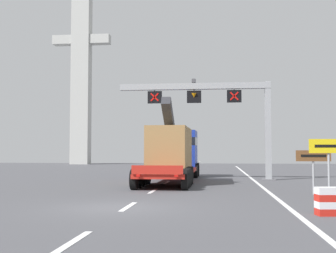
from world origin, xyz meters
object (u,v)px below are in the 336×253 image
crash_barrier_striped (332,201)px  bridge_pylon_distant (81,61)px  overhead_lane_gantry (215,102)px  heavy_haul_truck_red (174,152)px  tourist_info_sign_brown (313,161)px  exit_sign_yellow (329,153)px

crash_barrier_striped → bridge_pylon_distant: 58.73m
overhead_lane_gantry → crash_barrier_striped: overhead_lane_gantry is taller
crash_barrier_striped → bridge_pylon_distant: (-24.54, 51.04, 15.54)m
heavy_haul_truck_red → tourist_info_sign_brown: (7.49, -8.95, -0.38)m
overhead_lane_gantry → crash_barrier_striped: (3.73, -16.93, -5.14)m
exit_sign_yellow → tourist_info_sign_brown: 2.37m
tourist_info_sign_brown → bridge_pylon_distant: bearing=119.9°
heavy_haul_truck_red → overhead_lane_gantry: bearing=22.2°
tourist_info_sign_brown → bridge_pylon_distant: bridge_pylon_distant is taller
tourist_info_sign_brown → bridge_pylon_distant: 53.02m
crash_barrier_striped → overhead_lane_gantry: bearing=102.4°
heavy_haul_truck_red → bridge_pylon_distant: bridge_pylon_distant is taller
heavy_haul_truck_red → bridge_pylon_distant: size_ratio=0.45×
tourist_info_sign_brown → crash_barrier_striped: bearing=-97.4°
crash_barrier_striped → bridge_pylon_distant: bridge_pylon_distant is taller
exit_sign_yellow → crash_barrier_striped: exit_sign_yellow is taller
exit_sign_yellow → overhead_lane_gantry: bearing=110.9°
overhead_lane_gantry → heavy_haul_truck_red: bearing=-157.8°
heavy_haul_truck_red → exit_sign_yellow: (7.63, -11.29, -0.02)m
exit_sign_yellow → bridge_pylon_distant: bridge_pylon_distant is taller
overhead_lane_gantry → heavy_haul_truck_red: (-2.87, -1.17, -3.60)m
overhead_lane_gantry → tourist_info_sign_brown: overhead_lane_gantry is taller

